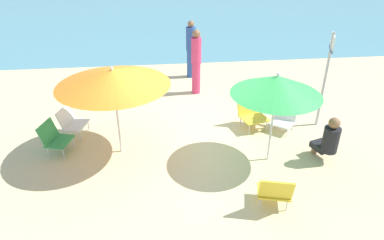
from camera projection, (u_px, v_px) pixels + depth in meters
ground_plane at (185, 143)px, 7.38m from camera, size 40.00×40.00×0.00m
sea_water at (163, 15)px, 18.78m from camera, size 40.00×16.00×0.01m
umbrella_green at (277, 85)px, 6.11m from camera, size 1.65×1.65×1.84m
umbrella_orange at (113, 78)px, 6.34m from camera, size 2.14×2.14×1.84m
beach_chair_a at (284, 117)px, 7.80m from camera, size 0.71×0.72×0.62m
beach_chair_b at (71, 121)px, 7.54m from camera, size 0.62×0.66×0.64m
beach_chair_c at (275, 191)px, 5.52m from camera, size 0.64×0.63×0.66m
beach_chair_d at (54, 137)px, 6.94m from camera, size 0.62×0.64×0.66m
beach_chair_e at (252, 113)px, 7.87m from camera, size 0.69×0.72×0.64m
person_a at (196, 61)px, 9.28m from camera, size 0.27×0.27×1.77m
person_b at (191, 49)px, 10.37m from camera, size 0.29×0.29×1.73m
person_c at (329, 139)px, 6.61m from camera, size 0.41×0.55×0.97m
warning_sign at (327, 67)px, 7.44m from camera, size 0.20×0.49×2.18m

